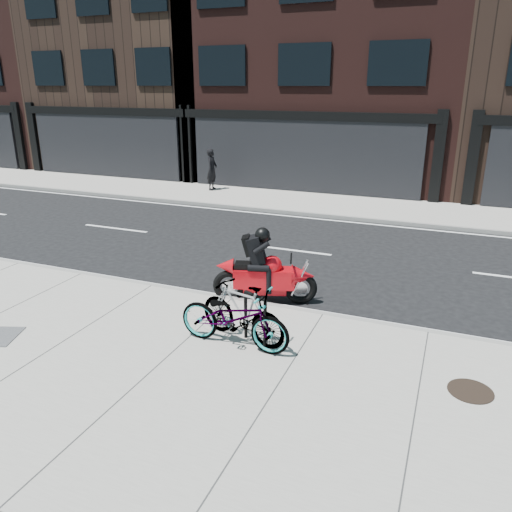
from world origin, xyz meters
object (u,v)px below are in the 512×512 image
at_px(bicycle_rear, 242,312).
at_px(motorcycle, 269,272).
at_px(bike_rack, 255,314).
at_px(manhole_cover, 470,391).
at_px(pedestrian, 212,169).
at_px(bicycle_front, 234,317).

relative_size(bicycle_rear, motorcycle, 0.82).
relative_size(bike_rack, manhole_cover, 1.40).
bearing_deg(manhole_cover, pedestrian, 130.63).
xyz_separation_m(bicycle_rear, motorcycle, (-0.23, 1.97, 0.01)).
xyz_separation_m(motorcycle, pedestrian, (-6.35, 9.91, 0.32)).
bearing_deg(manhole_cover, bicycle_front, -179.35).
xyz_separation_m(motorcycle, manhole_cover, (4.02, -2.17, -0.54)).
height_order(bicycle_front, pedestrian, pedestrian).
relative_size(bicycle_front, bicycle_rear, 1.15).
xyz_separation_m(bike_rack, bicycle_rear, (-0.25, 0.01, -0.01)).
xyz_separation_m(bike_rack, bicycle_front, (-0.30, -0.24, -0.00)).
relative_size(bicycle_front, motorcycle, 0.94).
relative_size(bike_rack, bicycle_rear, 0.52).
xyz_separation_m(bicycle_front, manhole_cover, (3.83, 0.04, -0.53)).
distance_m(bike_rack, bicycle_front, 0.38).
bearing_deg(pedestrian, motorcycle, -152.70).
bearing_deg(bicycle_rear, motorcycle, -159.52).
height_order(motorcycle, manhole_cover, motorcycle).
relative_size(bicycle_rear, pedestrian, 1.02).
relative_size(motorcycle, pedestrian, 1.25).
distance_m(pedestrian, manhole_cover, 15.94).
height_order(bicycle_front, manhole_cover, bicycle_front).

